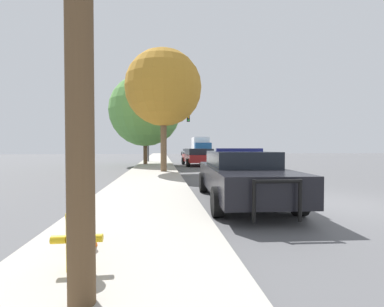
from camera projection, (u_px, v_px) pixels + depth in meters
name	position (u px, v px, depth m)	size (l,w,h in m)	color
ground_plane	(328.00, 204.00, 7.12)	(110.00, 110.00, 0.00)	#565659
sidewalk_left	(141.00, 206.00, 6.51)	(3.00, 110.00, 0.13)	#ADA89E
police_car	(241.00, 174.00, 7.43)	(2.36, 5.35, 1.53)	black
fire_hydrant	(77.00, 235.00, 2.99)	(0.58, 0.25, 0.76)	gold
traffic_light	(165.00, 126.00, 26.06)	(4.30, 0.35, 5.11)	#424247
car_background_midblock	(195.00, 157.00, 21.98)	(2.09, 4.41, 1.45)	maroon
car_background_distant	(188.00, 152.00, 47.58)	(2.26, 4.19, 1.29)	slate
car_background_oncoming	(207.00, 153.00, 35.03)	(2.11, 4.14, 1.36)	silver
box_truck	(200.00, 146.00, 42.01)	(2.92, 8.08, 3.21)	navy
tree_sidewalk_near	(163.00, 88.00, 15.19)	(4.52, 4.52, 7.22)	brown
tree_sidewalk_mid	(145.00, 111.00, 21.85)	(6.04, 6.04, 7.57)	brown
traffic_cone	(83.00, 227.00, 3.69)	(0.38, 0.38, 0.57)	orange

